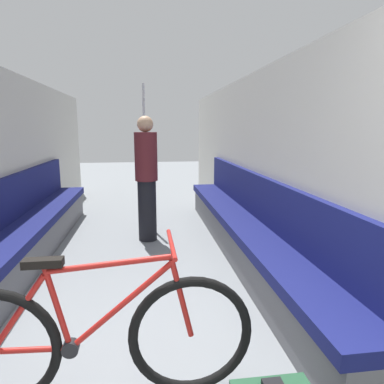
{
  "coord_description": "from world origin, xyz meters",
  "views": [
    {
      "loc": [
        0.11,
        -0.55,
        1.52
      ],
      "look_at": [
        0.42,
        1.73,
        1.08
      ],
      "focal_mm": 32.0,
      "sensor_mm": 36.0,
      "label": 1
    }
  ],
  "objects": [
    {
      "name": "wall_right",
      "position": [
        1.5,
        3.18,
        1.09
      ],
      "size": [
        0.1,
        9.56,
        2.19
      ],
      "primitive_type": "cube",
      "color": "beige",
      "rests_on": "ground"
    },
    {
      "name": "bench_seat_row_left",
      "position": [
        -1.25,
        3.22,
        0.32
      ],
      "size": [
        0.46,
        4.91,
        0.98
      ],
      "color": "#5B5B60",
      "rests_on": "ground"
    },
    {
      "name": "bench_seat_row_right",
      "position": [
        1.25,
        3.22,
        0.32
      ],
      "size": [
        0.46,
        4.91,
        0.98
      ],
      "color": "#5B5B60",
      "rests_on": "ground"
    },
    {
      "name": "grab_pole_near",
      "position": [
        0.11,
        4.75,
        1.06
      ],
      "size": [
        0.08,
        0.08,
        2.17
      ],
      "color": "gray",
      "rests_on": "ground"
    },
    {
      "name": "bicycle",
      "position": [
        -0.19,
        1.19,
        0.38
      ],
      "size": [
        1.77,
        0.46,
        0.92
      ],
      "rotation": [
        0.0,
        0.0,
        -0.05
      ],
      "color": "black",
      "rests_on": "ground"
    },
    {
      "name": "passenger_standing",
      "position": [
        0.12,
        4.01,
        0.86
      ],
      "size": [
        0.3,
        0.3,
        1.67
      ],
      "rotation": [
        0.0,
        0.0,
        -1.21
      ],
      "color": "black",
      "rests_on": "ground"
    }
  ]
}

